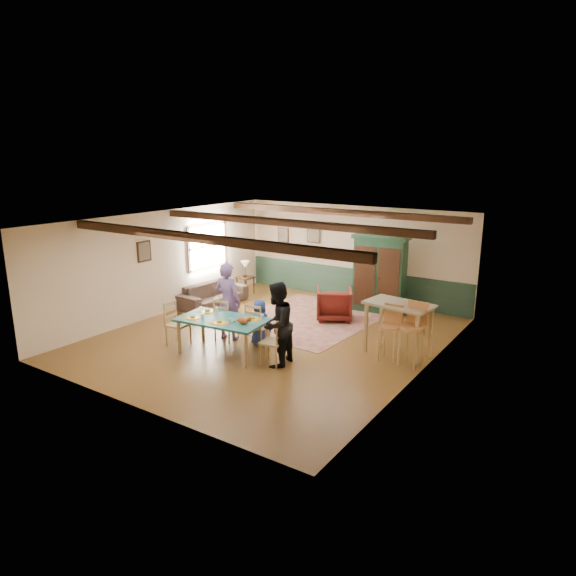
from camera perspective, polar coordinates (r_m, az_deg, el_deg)
The scene contains 35 objects.
floor at distance 11.85m, azimuth -1.72°, elevation -5.52°, with size 8.00×8.00×0.00m, color brown.
wall_back at distance 14.83m, azimuth 7.23°, elevation 3.87°, with size 7.00×0.02×2.70m, color beige.
wall_left at distance 13.74m, azimuth -13.78°, elevation 2.72°, with size 0.02×8.00×2.70m, color beige.
wall_right at distance 9.92m, azimuth 14.96°, elevation -1.85°, with size 0.02×8.00×2.70m, color beige.
ceiling at distance 11.22m, azimuth -1.83°, elevation 7.55°, with size 7.00×8.00×0.02m, color silver.
wainscot_back at distance 15.00m, azimuth 7.09°, elevation 0.48°, with size 6.95×0.03×0.90m, color #1F392B.
ceiling_beam_front at distance 9.47m, azimuth -9.96°, elevation 5.49°, with size 6.95×0.16×0.16m, color black.
ceiling_beam_mid at distance 11.55m, azimuth -0.67°, elevation 7.31°, with size 6.95×0.16×0.16m, color black.
ceiling_beam_back at distance 13.76m, azimuth 5.51°, elevation 8.41°, with size 6.95×0.16×0.16m, color black.
window_left at distance 14.86m, azimuth -8.94°, elevation 4.62°, with size 0.06×1.60×1.30m, color white, non-canonical shape.
picture_left_wall at distance 13.25m, azimuth -15.69°, elevation 3.94°, with size 0.04×0.42×0.52m, color gray, non-canonical shape.
picture_back_a at distance 15.34m, azimuth 2.87°, elevation 6.03°, with size 0.45×0.04×0.55m, color gray, non-canonical shape.
picture_back_b at distance 15.95m, azimuth -0.55°, elevation 5.83°, with size 0.38×0.04×0.48m, color gray, non-canonical shape.
dining_table at distance 10.86m, azimuth -7.24°, elevation -5.37°, with size 1.85×1.03×0.77m, color #1F625E, non-canonical shape.
dining_chair_far_left at distance 11.63m, azimuth -6.87°, elevation -3.47°, with size 0.43×0.45×0.98m, color #A78753, non-canonical shape.
dining_chair_far_right at distance 11.21m, azimuth -3.37°, elevation -4.09°, with size 0.43×0.45×0.98m, color #A78753, non-canonical shape.
dining_chair_end_left at distance 11.51m, azimuth -12.14°, elevation -3.89°, with size 0.43×0.45×0.98m, color #A78753, non-canonical shape.
dining_chair_end_right at distance 10.24m, azimuth -1.75°, elevation -5.91°, with size 0.43×0.45×0.98m, color #A78753, non-canonical shape.
person_man at distance 11.58m, azimuth -6.70°, elevation -1.49°, with size 0.65×0.42×1.78m, color #6D4F87.
person_woman at distance 10.07m, azimuth -1.25°, elevation -4.08°, with size 0.83×0.64×1.70m, color black.
person_child at distance 11.26m, azimuth -3.16°, elevation -3.84°, with size 0.51×0.33×1.03m, color #243D91.
cat at distance 10.33m, azimuth -5.05°, elevation -3.56°, with size 0.37×0.14×0.19m, color #BC4F21, non-canonical shape.
place_setting_near_left at distance 10.85m, azimuth -10.55°, elevation -3.08°, with size 0.41×0.31×0.11m, color yellow, non-canonical shape.
place_setting_near_center at distance 10.46m, azimuth -7.65°, elevation -3.61°, with size 0.41×0.31×0.11m, color yellow, non-canonical shape.
place_setting_far_left at distance 11.24m, azimuth -8.96°, elevation -2.38°, with size 0.41×0.31×0.11m, color yellow, non-canonical shape.
place_setting_far_right at distance 10.63m, azimuth -4.01°, elevation -3.22°, with size 0.41×0.31×0.11m, color yellow, non-canonical shape.
area_rug at distance 13.17m, azimuth 2.16°, elevation -3.41°, with size 3.12×3.71×0.01m, color tan.
armoire at distance 13.74m, azimuth 10.16°, elevation 1.54°, with size 1.46×0.58×2.06m, color #13311F.
armchair at distance 13.06m, azimuth 5.14°, elevation -1.79°, with size 0.87×0.89×0.81m, color #430D0D.
sofa at distance 14.48m, azimuth -8.32°, elevation -0.68°, with size 2.06×0.81×0.60m, color #392A23.
end_table at distance 15.48m, azimuth -4.74°, elevation 0.28°, with size 0.43×0.43×0.53m, color black, non-canonical shape.
table_lamp at distance 15.36m, azimuth -4.78°, elevation 2.12°, with size 0.27×0.27×0.49m, color beige, non-canonical shape.
counter_table at distance 10.93m, azimuth 12.11°, elevation -4.49°, with size 1.35×0.79×1.12m, color #BCB392, non-canonical shape.
bar_stool_left at distance 10.54m, azimuth 11.20°, elevation -5.04°, with size 0.41×0.45×1.16m, color #C8854E, non-canonical shape.
bar_stool_right at distance 10.40m, azimuth 13.59°, elevation -5.09°, with size 0.46×0.50×1.29m, color #C8854E, non-canonical shape.
Camera 1 is at (6.46, -9.07, 4.06)m, focal length 32.00 mm.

